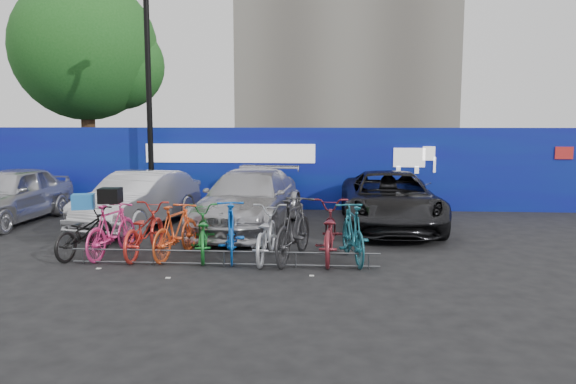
# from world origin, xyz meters

# --- Properties ---
(ground) EXTENTS (100.00, 100.00, 0.00)m
(ground) POSITION_xyz_m (0.00, 0.00, 0.00)
(ground) COLOR black
(ground) RESTS_ON ground
(hoarding) EXTENTS (22.00, 0.18, 2.40)m
(hoarding) POSITION_xyz_m (0.01, 6.00, 1.20)
(hoarding) COLOR navy
(hoarding) RESTS_ON ground
(tree) EXTENTS (5.40, 5.20, 7.80)m
(tree) POSITION_xyz_m (-6.77, 10.06, 5.07)
(tree) COLOR #382314
(tree) RESTS_ON ground
(lamppost) EXTENTS (0.25, 0.50, 6.11)m
(lamppost) POSITION_xyz_m (-3.20, 5.40, 3.27)
(lamppost) COLOR black
(lamppost) RESTS_ON ground
(bike_rack) EXTENTS (5.60, 0.03, 0.30)m
(bike_rack) POSITION_xyz_m (-0.00, -0.60, 0.16)
(bike_rack) COLOR #595B60
(bike_rack) RESTS_ON ground
(car_0) EXTENTS (1.93, 4.32, 1.44)m
(car_0) POSITION_xyz_m (-6.28, 3.28, 0.72)
(car_0) COLOR #B8B8BD
(car_0) RESTS_ON ground
(car_1) EXTENTS (2.25, 4.33, 1.36)m
(car_1) POSITION_xyz_m (-2.76, 3.02, 0.68)
(car_1) COLOR silver
(car_1) RESTS_ON ground
(car_2) EXTENTS (2.55, 5.07, 1.41)m
(car_2) POSITION_xyz_m (-0.03, 2.93, 0.71)
(car_2) COLOR #B5B5BA
(car_2) RESTS_ON ground
(car_3) EXTENTS (2.29, 4.92, 1.36)m
(car_3) POSITION_xyz_m (3.38, 3.36, 0.68)
(car_3) COLOR black
(car_3) RESTS_ON ground
(bike_0) EXTENTS (0.99, 1.85, 0.92)m
(bike_0) POSITION_xyz_m (-2.84, 0.03, 0.46)
(bike_0) COLOR black
(bike_0) RESTS_ON ground
(bike_1) EXTENTS (0.79, 1.80, 1.05)m
(bike_1) POSITION_xyz_m (-2.29, -0.01, 0.52)
(bike_1) COLOR #E73481
(bike_1) RESTS_ON ground
(bike_2) EXTENTS (0.79, 1.95, 1.01)m
(bike_2) POSITION_xyz_m (-1.69, 0.08, 0.50)
(bike_2) COLOR red
(bike_2) RESTS_ON ground
(bike_3) EXTENTS (0.89, 1.81, 1.05)m
(bike_3) POSITION_xyz_m (-1.02, -0.01, 0.52)
(bike_3) COLOR #E24D1E
(bike_3) RESTS_ON ground
(bike_4) EXTENTS (1.03, 1.95, 0.98)m
(bike_4) POSITION_xyz_m (-0.54, 0.06, 0.49)
(bike_4) COLOR #176C25
(bike_4) RESTS_ON ground
(bike_5) EXTENTS (0.84, 1.90, 1.10)m
(bike_5) POSITION_xyz_m (0.04, -0.04, 0.55)
(bike_5) COLOR blue
(bike_5) RESTS_ON ground
(bike_6) EXTENTS (0.77, 1.94, 1.00)m
(bike_6) POSITION_xyz_m (0.70, -0.06, 0.50)
(bike_6) COLOR #B3B5BB
(bike_6) RESTS_ON ground
(bike_7) EXTENTS (1.05, 2.09, 1.21)m
(bike_7) POSITION_xyz_m (1.23, -0.10, 0.61)
(bike_7) COLOR #29292C
(bike_7) RESTS_ON ground
(bike_8) EXTENTS (0.80, 2.10, 1.09)m
(bike_8) POSITION_xyz_m (1.88, 0.05, 0.55)
(bike_8) COLOR maroon
(bike_8) RESTS_ON ground
(bike_9) EXTENTS (0.81, 1.88, 1.09)m
(bike_9) POSITION_xyz_m (2.33, -0.09, 0.55)
(bike_9) COLOR #195A6A
(bike_9) RESTS_ON ground
(cargo_crate) EXTENTS (0.47, 0.41, 0.29)m
(cargo_crate) POSITION_xyz_m (-2.84, 0.03, 1.07)
(cargo_crate) COLOR blue
(cargo_crate) RESTS_ON bike_0
(cargo_topcase) EXTENTS (0.41, 0.37, 0.29)m
(cargo_topcase) POSITION_xyz_m (-2.29, -0.01, 1.19)
(cargo_topcase) COLOR black
(cargo_topcase) RESTS_ON bike_1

